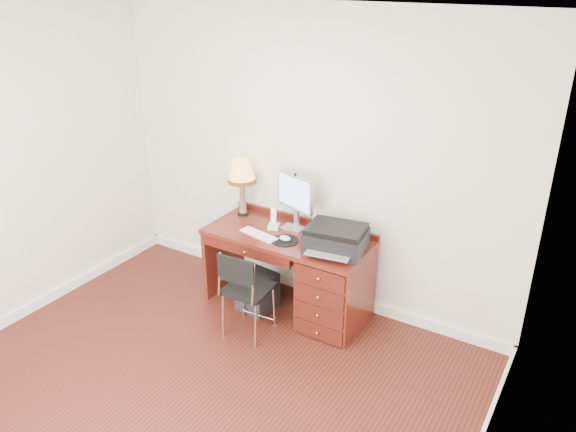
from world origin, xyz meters
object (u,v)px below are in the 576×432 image
Objects in this scene: desk at (319,277)px; chair at (244,285)px; printer at (336,238)px; leg_lamp at (242,174)px; phone at (274,223)px; monitor at (294,195)px; equipment_box at (257,291)px.

desk is 1.86× the size of chair.
chair is (-0.59, -0.53, -0.37)m from printer.
phone is at bearing -15.42° from leg_lamp.
leg_lamp is (-1.10, 0.20, 0.30)m from printer.
phone is at bearing 174.84° from desk.
monitor is at bearing 17.22° from phone.
phone is at bearing 164.76° from printer.
leg_lamp is 1.11m from chair.
leg_lamp reaches higher than printer.
printer is (0.17, -0.03, 0.44)m from desk.
equipment_box is (-0.72, -0.14, -0.68)m from printer.
monitor is 0.93m from chair.
monitor is at bearing -0.56° from leg_lamp.
chair is at bearing -126.32° from desk.
monitor is 0.97m from equipment_box.
phone reaches higher than chair.
chair is (-0.07, -0.72, -0.58)m from monitor.
printer is at bearing -10.18° from leg_lamp.
monitor is 0.60m from printer.
phone is (0.43, -0.12, -0.35)m from leg_lamp.
equipment_box is (-0.05, -0.21, -0.63)m from phone.
desk is 0.64m from phone.
monitor reaches higher than desk.
printer is 2.68× the size of phone.
desk reaches higher than equipment_box.
chair is (-0.41, -0.56, 0.08)m from desk.
equipment_box is at bearing -103.85° from monitor.
phone reaches higher than desk.
printer is 0.87m from chair.
phone is 0.69m from chair.
monitor is at bearing 155.72° from desk.
monitor reaches higher than phone.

